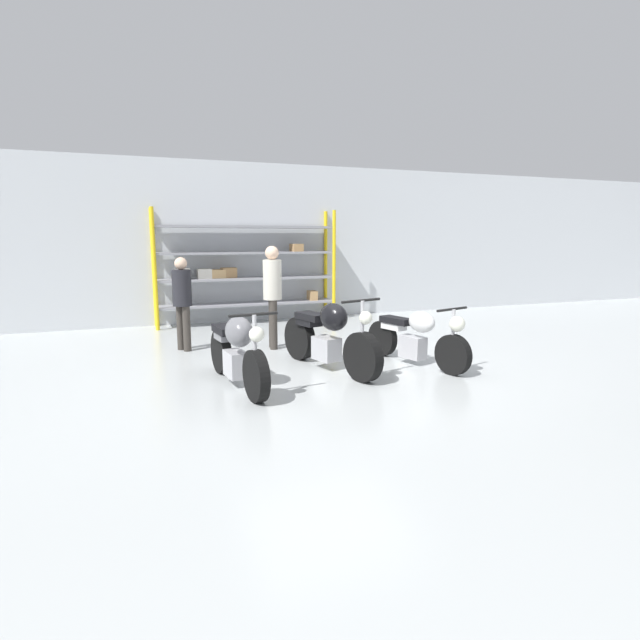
# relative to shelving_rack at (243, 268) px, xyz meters

# --- Properties ---
(ground_plane) EXTENTS (30.00, 30.00, 0.00)m
(ground_plane) POSITION_rel_shelving_rack_xyz_m (0.30, -4.59, -1.25)
(ground_plane) COLOR #B2B7B7
(back_wall) EXTENTS (30.00, 0.08, 3.60)m
(back_wall) POSITION_rel_shelving_rack_xyz_m (0.30, 0.36, 0.55)
(back_wall) COLOR silver
(back_wall) RESTS_ON ground_plane
(shelving_rack) EXTENTS (4.06, 0.63, 2.54)m
(shelving_rack) POSITION_rel_shelving_rack_xyz_m (0.00, 0.00, 0.00)
(shelving_rack) COLOR yellow
(shelving_rack) RESTS_ON ground_plane
(motorcycle_grey) EXTENTS (0.61, 2.06, 1.06)m
(motorcycle_grey) POSITION_rel_shelving_rack_xyz_m (-1.09, -4.82, -0.76)
(motorcycle_grey) COLOR black
(motorcycle_grey) RESTS_ON ground_plane
(motorcycle_black) EXTENTS (0.87, 2.18, 1.12)m
(motorcycle_black) POSITION_rel_shelving_rack_xyz_m (0.33, -4.46, -0.75)
(motorcycle_black) COLOR black
(motorcycle_black) RESTS_ON ground_plane
(motorcycle_white) EXTENTS (0.81, 1.99, 0.95)m
(motorcycle_white) POSITION_rel_shelving_rack_xyz_m (1.69, -4.65, -0.82)
(motorcycle_white) COLOR black
(motorcycle_white) RESTS_ON ground_plane
(person_browsing) EXTENTS (0.36, 0.36, 1.78)m
(person_browsing) POSITION_rel_shelving_rack_xyz_m (-0.06, -2.79, -0.19)
(person_browsing) COLOR #38332D
(person_browsing) RESTS_ON ground_plane
(person_near_rack) EXTENTS (0.44, 0.44, 1.60)m
(person_near_rack) POSITION_rel_shelving_rack_xyz_m (-1.54, -2.42, -0.31)
(person_near_rack) COLOR #38332D
(person_near_rack) RESTS_ON ground_plane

